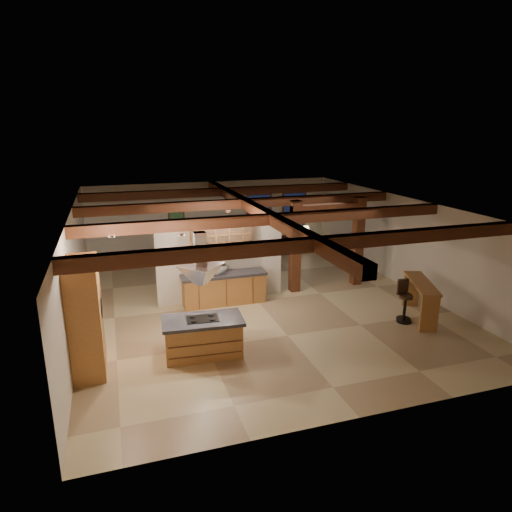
{
  "coord_description": "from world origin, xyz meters",
  "views": [
    {
      "loc": [
        -3.96,
        -12.2,
        5.09
      ],
      "look_at": [
        0.12,
        0.5,
        1.26
      ],
      "focal_mm": 32.0,
      "sensor_mm": 36.0,
      "label": 1
    }
  ],
  "objects_px": {
    "kitchen_island": "(203,337)",
    "sofa": "(284,241)",
    "bar_counter": "(421,294)",
    "dining_table": "(221,269)"
  },
  "relations": [
    {
      "from": "kitchen_island",
      "to": "sofa",
      "type": "bearing_deg",
      "value": 57.92
    },
    {
      "from": "sofa",
      "to": "bar_counter",
      "type": "bearing_deg",
      "value": 87.02
    },
    {
      "from": "sofa",
      "to": "bar_counter",
      "type": "relative_size",
      "value": 1.04
    },
    {
      "from": "sofa",
      "to": "dining_table",
      "type": "bearing_deg",
      "value": 31.59
    },
    {
      "from": "kitchen_island",
      "to": "bar_counter",
      "type": "relative_size",
      "value": 0.94
    },
    {
      "from": "sofa",
      "to": "bar_counter",
      "type": "height_order",
      "value": "bar_counter"
    },
    {
      "from": "dining_table",
      "to": "kitchen_island",
      "type": "bearing_deg",
      "value": -130.38
    },
    {
      "from": "kitchen_island",
      "to": "bar_counter",
      "type": "bearing_deg",
      "value": 2.51
    },
    {
      "from": "kitchen_island",
      "to": "sofa",
      "type": "xyz_separation_m",
      "value": [
        5.21,
        8.31,
        -0.15
      ]
    },
    {
      "from": "dining_table",
      "to": "bar_counter",
      "type": "height_order",
      "value": "bar_counter"
    }
  ]
}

